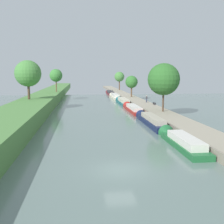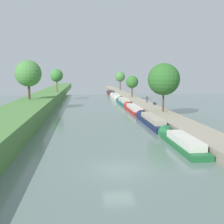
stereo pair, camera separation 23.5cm
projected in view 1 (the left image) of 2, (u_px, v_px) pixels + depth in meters
name	position (u px, v px, depth m)	size (l,w,h in m)	color
ground_plane	(120.00, 170.00, 22.01)	(160.00, 160.00, 0.00)	slate
narrowboat_green	(181.00, 141.00, 29.40)	(2.10, 11.02, 2.03)	#1E6033
narrowboat_navy	(151.00, 120.00, 41.72)	(1.88, 13.95, 1.98)	#141E42
narrowboat_red	(133.00, 108.00, 56.69)	(2.06, 14.17, 1.97)	maroon
narrowboat_teal	(123.00, 101.00, 70.56)	(2.10, 14.15, 2.16)	#195B60
narrowboat_cream	(115.00, 96.00, 86.25)	(1.97, 15.25, 2.06)	beige
narrowboat_maroon	(110.00, 93.00, 101.37)	(1.94, 15.62, 2.05)	maroon
tree_rightbank_midnear	(164.00, 79.00, 48.40)	(5.73, 5.73, 8.68)	#4C3828
tree_rightbank_midfar	(132.00, 82.00, 79.15)	(3.61, 3.61, 6.22)	brown
tree_rightbank_far	(119.00, 77.00, 112.31)	(4.07, 4.07, 7.56)	brown
tree_leftbank_downstream	(56.00, 76.00, 77.10)	(3.63, 3.63, 6.53)	brown
tree_leftbank_upstream	(28.00, 74.00, 54.88)	(5.34, 5.34, 7.93)	#4C3828
person_walking	(147.00, 99.00, 64.53)	(0.34, 0.34, 1.66)	#282D42
mooring_bollard_far	(113.00, 90.00, 108.75)	(0.16, 0.16, 0.45)	black
park_bench	(154.00, 103.00, 59.85)	(0.44, 1.50, 0.47)	#333338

